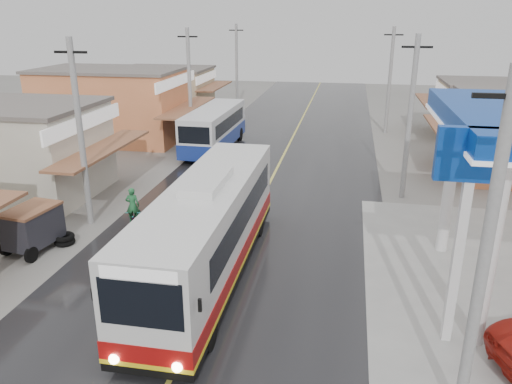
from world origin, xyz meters
TOP-DOWN VIEW (x-y plane):
  - ground at (0.00, 0.00)m, footprint 120.00×120.00m
  - road at (0.00, 15.00)m, footprint 12.00×90.00m
  - centre_line at (0.00, 15.00)m, footprint 0.15×90.00m
  - shopfronts_left at (-13.00, 18.00)m, footprint 11.00×44.00m
  - utility_poles_left at (-7.00, 16.00)m, footprint 1.60×50.00m
  - utility_poles_right at (7.00, 15.00)m, footprint 1.60×36.00m
  - coach_bus at (-0.46, 5.45)m, footprint 2.80×11.79m
  - second_bus at (-4.85, 22.33)m, footprint 2.50×8.63m
  - cyclist at (-4.74, 8.75)m, footprint 0.97×1.89m
  - tricycle_near at (-7.83, 6.09)m, footprint 1.80×2.49m
  - tyre_stack at (-6.97, 6.77)m, footprint 0.84×0.84m

SIDE VIEW (x-z plane):
  - ground at x=0.00m, z-range 0.00..0.00m
  - shopfronts_left at x=-13.00m, z-range -2.60..2.60m
  - utility_poles_left at x=-7.00m, z-range -4.00..4.00m
  - utility_poles_right at x=7.00m, z-range -4.00..4.00m
  - road at x=0.00m, z-range 0.00..0.02m
  - centre_line at x=0.00m, z-range 0.02..0.03m
  - tyre_stack at x=-6.97m, z-range 0.00..0.43m
  - cyclist at x=-4.74m, z-range -0.33..1.61m
  - tricycle_near at x=-7.83m, z-range 0.13..1.90m
  - second_bus at x=-4.85m, z-range 0.11..2.96m
  - coach_bus at x=-0.46m, z-range -0.06..3.61m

